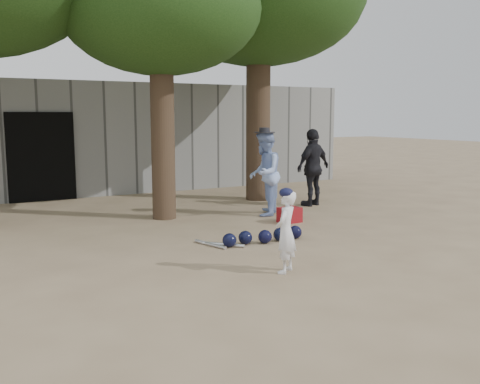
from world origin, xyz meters
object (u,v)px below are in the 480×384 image
boy_player (286,232)px  red_bag (290,215)px  spectator_blue (264,173)px  spectator_dark (313,167)px

boy_player → red_bag: 3.47m
spectator_blue → spectator_dark: 1.73m
boy_player → spectator_blue: 4.22m
spectator_dark → boy_player: bearing=35.0°
boy_player → red_bag: boy_player is taller
boy_player → spectator_blue: size_ratio=0.63×
spectator_blue → spectator_dark: bearing=146.2°
spectator_blue → spectator_dark: spectator_dark is taller
spectator_dark → red_bag: (-1.63, -1.40, -0.75)m
boy_player → spectator_dark: bearing=-167.6°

